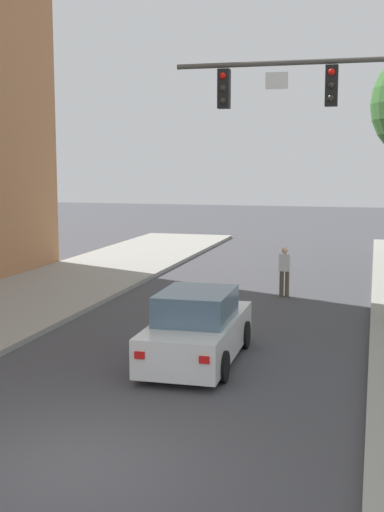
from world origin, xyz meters
name	(u,v)px	position (x,y,z in m)	size (l,w,h in m)	color
ground_plane	(75,468)	(0.00, 0.00, 0.00)	(120.00, 120.00, 0.00)	#424247
traffic_signal_mast	(334,125)	(2.91, 9.92, 5.32)	(6.07, 0.38, 7.50)	#514C47
car_lead_white	(197,329)	(0.35, 5.55, 0.72)	(1.89, 4.27, 1.60)	silver
pedestrian_crossing_road	(285,269)	(1.24, 13.31, 0.91)	(0.36, 0.22, 1.64)	brown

